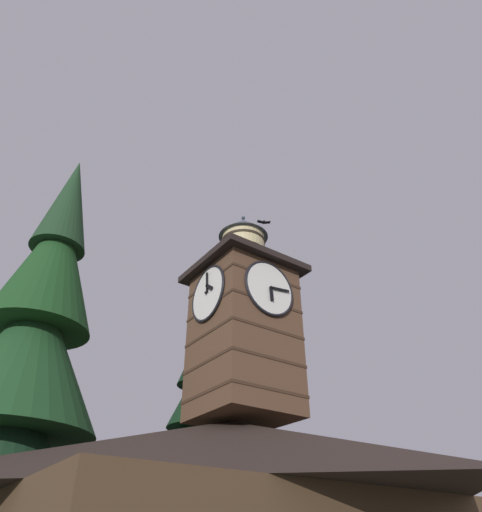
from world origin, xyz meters
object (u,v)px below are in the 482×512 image
at_px(clock_tower, 243,322).
at_px(pine_tree_aside, 22,381).
at_px(moon, 134,458).
at_px(pine_tree_behind, 197,464).
at_px(flying_bird_high, 264,222).

xyz_separation_m(clock_tower, pine_tree_aside, (6.23, -3.59, -2.39)).
relative_size(clock_tower, moon, 5.38).
relative_size(pine_tree_behind, flying_bird_high, 21.54).
height_order(pine_tree_behind, flying_bird_high, flying_bird_high).
bearing_deg(pine_tree_aside, moon, -118.18).
height_order(clock_tower, moon, clock_tower).
bearing_deg(pine_tree_behind, flying_bird_high, 92.61).
xyz_separation_m(pine_tree_behind, pine_tree_aside, (8.74, 3.59, 1.22)).
relative_size(clock_tower, flying_bird_high, 12.13).
bearing_deg(clock_tower, moon, -108.77).
xyz_separation_m(pine_tree_aside, moon, (-20.36, -38.00, 4.74)).
bearing_deg(flying_bird_high, pine_tree_behind, -87.39).
bearing_deg(pine_tree_behind, pine_tree_aside, 22.32).
distance_m(pine_tree_behind, moon, 36.81).
bearing_deg(moon, flying_bird_high, 73.94).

